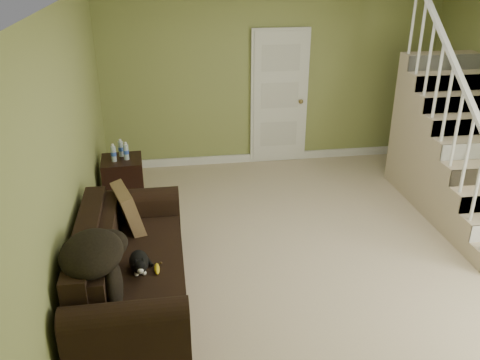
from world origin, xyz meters
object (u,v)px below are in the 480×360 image
object	(u,v)px
side_table	(123,180)
banana	(157,269)
cat	(139,263)
sofa	(128,275)

from	to	relation	value
side_table	banana	distance (m)	2.38
cat	side_table	bearing A→B (deg)	91.38
sofa	banana	bearing A→B (deg)	-34.14
banana	sofa	bearing A→B (deg)	143.77
side_table	cat	size ratio (longest dim) A/B	1.87
cat	banana	size ratio (longest dim) A/B	2.68
sofa	side_table	bearing A→B (deg)	94.44
side_table	cat	world-z (taller)	side_table
side_table	cat	bearing A→B (deg)	-82.97
sofa	cat	distance (m)	0.29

